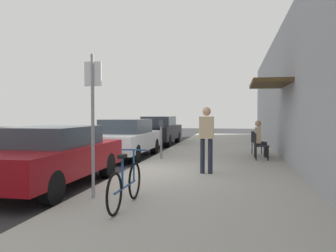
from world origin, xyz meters
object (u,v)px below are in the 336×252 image
at_px(cafe_chair_0, 259,145).
at_px(pedestrian_standing, 206,135).
at_px(parked_car_1, 126,138).
at_px(parked_car_0, 52,156).
at_px(street_sign, 93,114).
at_px(parking_meter, 161,136).
at_px(seated_patron_1, 260,137).
at_px(parked_car_2, 159,130).
at_px(cafe_chair_2, 257,141).
at_px(bicycle_0, 125,185).
at_px(cafe_chair_1, 258,143).

height_order(cafe_chair_0, pedestrian_standing, pedestrian_standing).
xyz_separation_m(parked_car_1, pedestrian_standing, (3.30, -3.46, 0.38)).
bearing_deg(parked_car_0, street_sign, -38.24).
height_order(parked_car_1, street_sign, street_sign).
bearing_deg(parked_car_0, parking_meter, 70.47).
bearing_deg(seated_patron_1, parking_meter, -160.02).
relative_size(parked_car_2, parking_meter, 3.33).
distance_m(parking_meter, cafe_chair_2, 3.78).
xyz_separation_m(bicycle_0, cafe_chair_1, (2.55, 7.20, 0.14)).
bearing_deg(seated_patron_1, parked_car_0, -131.10).
bearing_deg(cafe_chair_0, street_sign, -119.12).
height_order(cafe_chair_1, cafe_chair_2, same).
height_order(street_sign, cafe_chair_1, street_sign).
xyz_separation_m(street_sign, cafe_chair_2, (3.31, 7.45, -1.02)).
height_order(parking_meter, pedestrian_standing, pedestrian_standing).
distance_m(street_sign, cafe_chair_1, 7.59).
distance_m(parking_meter, cafe_chair_1, 3.48).
xyz_separation_m(street_sign, pedestrian_standing, (1.80, 2.97, -0.52)).
bearing_deg(bicycle_0, cafe_chair_2, 72.09).
bearing_deg(cafe_chair_2, street_sign, -113.93).
relative_size(parked_car_1, cafe_chair_1, 5.06).
distance_m(cafe_chair_0, seated_patron_1, 0.85).
bearing_deg(parked_car_1, parked_car_2, 90.00).
distance_m(bicycle_0, cafe_chair_2, 8.29).
relative_size(bicycle_0, cafe_chair_0, 1.97).
relative_size(bicycle_0, cafe_chair_2, 1.97).
bearing_deg(parked_car_1, parked_car_0, -90.00).
height_order(bicycle_0, cafe_chair_0, bicycle_0).
xyz_separation_m(street_sign, cafe_chair_0, (3.30, 5.93, -1.02)).
bearing_deg(parked_car_1, cafe_chair_2, 12.02).
distance_m(parked_car_2, cafe_chair_0, 7.74).
relative_size(parking_meter, cafe_chair_0, 1.52).
xyz_separation_m(parked_car_0, parking_meter, (1.55, 4.37, 0.17)).
relative_size(parked_car_0, street_sign, 1.69).
xyz_separation_m(parked_car_1, parked_car_2, (0.00, 5.57, 0.03)).
height_order(parked_car_0, cafe_chair_0, parked_car_0).
bearing_deg(pedestrian_standing, cafe_chair_1, 68.36).
relative_size(parked_car_1, seated_patron_1, 3.41).
distance_m(cafe_chair_1, pedestrian_standing, 4.11).
bearing_deg(cafe_chair_1, cafe_chair_2, 89.62).
height_order(parked_car_2, parking_meter, parked_car_2).
xyz_separation_m(cafe_chair_1, seated_patron_1, (0.06, -0.00, 0.19)).
relative_size(parked_car_2, street_sign, 1.69).
height_order(parked_car_0, cafe_chair_1, parked_car_0).
bearing_deg(parked_car_1, cafe_chair_1, 3.95).
xyz_separation_m(seated_patron_1, cafe_chair_2, (-0.06, 0.70, -0.19)).
relative_size(bicycle_0, pedestrian_standing, 1.01).
bearing_deg(cafe_chair_2, bicycle_0, -107.91).
height_order(cafe_chair_0, cafe_chair_1, same).
height_order(parked_car_0, seated_patron_1, seated_patron_1).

